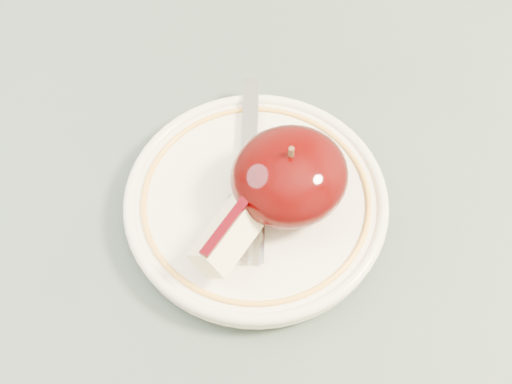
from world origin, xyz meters
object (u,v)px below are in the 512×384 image
table (316,304)px  fork (248,170)px  apple_half (289,176)px  plate (256,202)px

table → fork: (-0.01, 0.08, 0.11)m
apple_half → table: bearing=-90.5°
table → fork: size_ratio=6.18×
plate → apple_half: size_ratio=2.30×
table → apple_half: bearing=89.5°
apple_half → fork: 0.04m
table → apple_half: apple_half is taller
plate → fork: size_ratio=1.34×
plate → fork: bearing=72.6°
fork → table: bearing=-136.4°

